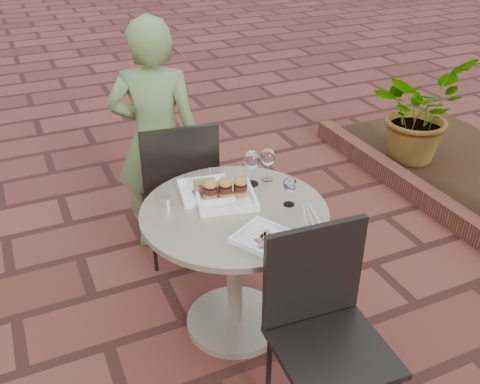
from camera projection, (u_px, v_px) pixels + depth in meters
name	position (u px, v px, depth m)	size (l,w,h in m)	color
ground	(253.00, 301.00, 3.06)	(60.00, 60.00, 0.00)	#592923
cafe_table	(235.00, 251.00, 2.66)	(0.90, 0.90, 0.73)	gray
chair_far	(179.00, 181.00, 3.15)	(0.49, 0.49, 0.93)	black
chair_near	(323.00, 317.00, 2.17)	(0.47, 0.47, 0.93)	black
diner	(156.00, 141.00, 3.19)	(0.54, 0.35, 1.48)	#5A7440
plate_salmon	(205.00, 190.00, 2.66)	(0.29, 0.29, 0.07)	white
plate_sliders	(225.00, 192.00, 2.60)	(0.34, 0.34, 0.18)	white
plate_tuna	(263.00, 237.00, 2.32)	(0.30, 0.30, 0.03)	white
wine_glass_right	(290.00, 185.00, 2.53)	(0.07, 0.07, 0.15)	white
wine_glass_mid	(252.00, 160.00, 2.69)	(0.08, 0.08, 0.19)	white
wine_glass_far	(268.00, 158.00, 2.74)	(0.08, 0.08, 0.18)	white
steel_ramekin	(167.00, 201.00, 2.56)	(0.06, 0.06, 0.05)	silver
cutlery_set	(309.00, 214.00, 2.50)	(0.09, 0.20, 0.00)	silver
planter_curb	(436.00, 204.00, 3.83)	(0.12, 3.00, 0.15)	brown
potted_plant_a	(418.00, 111.00, 4.31)	(0.75, 0.65, 0.84)	#33662D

